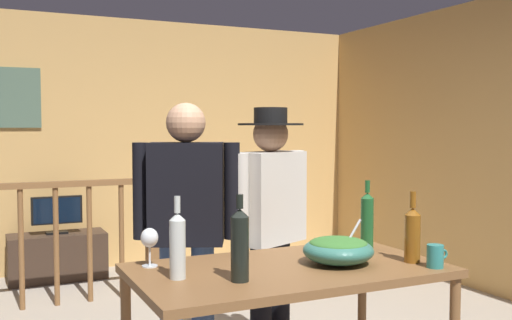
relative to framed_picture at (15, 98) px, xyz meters
name	(u,v)px	position (x,y,z in m)	size (l,w,h in m)	color
back_wall	(137,143)	(1.21, 0.06, -0.45)	(5.14, 0.10, 2.61)	tan
side_wall_right	(481,146)	(3.78, -2.25, -0.45)	(0.10, 4.95, 2.61)	tan
framed_picture	(15,98)	(0.00, 0.00, 0.00)	(0.48, 0.03, 0.58)	#4D6654
stair_railing	(63,231)	(0.29, -1.16, -1.14)	(2.24, 0.10, 1.08)	brown
tv_console	(57,256)	(0.34, -0.29, -1.53)	(0.90, 0.40, 0.45)	#38281E
flat_screen_tv	(57,211)	(0.34, -0.32, -1.09)	(0.47, 0.12, 0.37)	black
serving_table	(288,282)	(0.99, -3.76, -1.02)	(1.47, 0.82, 0.81)	brown
salad_bowl	(338,249)	(1.24, -3.82, -0.88)	(0.34, 0.34, 0.21)	#337060
wine_glass	(150,239)	(0.40, -3.49, -0.82)	(0.08, 0.08, 0.19)	silver
wine_bottle_dark	(240,244)	(0.68, -3.91, -0.79)	(0.08, 0.08, 0.38)	black
wine_bottle_clear	(178,244)	(0.45, -3.76, -0.80)	(0.07, 0.07, 0.36)	silver
wine_bottle_amber	(412,234)	(1.59, -3.94, -0.81)	(0.08, 0.08, 0.35)	brown
wine_bottle_green	(367,220)	(1.58, -3.58, -0.79)	(0.07, 0.07, 0.38)	#1E5628
mug_teal	(435,256)	(1.61, -4.08, -0.89)	(0.11, 0.08, 0.11)	teal
person_standing_left	(186,219)	(0.73, -3.04, -0.80)	(0.56, 0.37, 1.61)	#3D5684
person_standing_right	(270,214)	(1.26, -3.04, -0.81)	(0.58, 0.39, 1.59)	black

